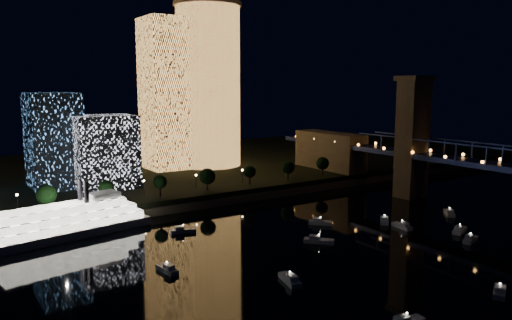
% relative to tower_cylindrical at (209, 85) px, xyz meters
% --- Properties ---
extents(ground, '(520.00, 520.00, 0.00)m').
position_rel_tower_cylindrical_xyz_m(ground, '(-20.34, -142.76, -46.15)').
color(ground, black).
rests_on(ground, ground).
extents(far_bank, '(420.00, 160.00, 5.00)m').
position_rel_tower_cylindrical_xyz_m(far_bank, '(-20.34, 17.24, -43.65)').
color(far_bank, black).
rests_on(far_bank, ground).
extents(seawall, '(420.00, 6.00, 3.00)m').
position_rel_tower_cylindrical_xyz_m(seawall, '(-20.34, -60.76, -44.65)').
color(seawall, '#6B5E4C').
rests_on(seawall, ground).
extents(tower_cylindrical, '(34.00, 34.00, 82.05)m').
position_rel_tower_cylindrical_xyz_m(tower_cylindrical, '(0.00, 0.00, 0.00)').
color(tower_cylindrical, '#FFAC51').
rests_on(tower_cylindrical, far_bank).
extents(tower_rectangular, '(23.11, 23.11, 73.53)m').
position_rel_tower_cylindrical_xyz_m(tower_rectangular, '(-20.42, 3.99, -4.38)').
color(tower_rectangular, '#FFAC51').
rests_on(tower_rectangular, far_bank).
extents(midrise_blocks, '(75.27, 35.62, 38.29)m').
position_rel_tower_cylindrical_xyz_m(midrise_blocks, '(-86.52, -18.15, -25.90)').
color(midrise_blocks, silver).
rests_on(midrise_blocks, far_bank).
extents(riverboat, '(58.87, 21.73, 17.39)m').
position_rel_tower_cylindrical_xyz_m(riverboat, '(-91.31, -71.49, -41.69)').
color(riverboat, silver).
rests_on(riverboat, ground).
extents(motorboats, '(117.90, 87.18, 2.78)m').
position_rel_tower_cylindrical_xyz_m(motorboats, '(-22.83, -130.69, -45.34)').
color(motorboats, silver).
rests_on(motorboats, ground).
extents(esplanade_trees, '(166.39, 6.85, 8.92)m').
position_rel_tower_cylindrical_xyz_m(esplanade_trees, '(-55.13, -54.76, -35.68)').
color(esplanade_trees, black).
rests_on(esplanade_trees, far_bank).
extents(street_lamps, '(132.70, 0.70, 5.65)m').
position_rel_tower_cylindrical_xyz_m(street_lamps, '(-54.34, -48.76, -37.13)').
color(street_lamps, black).
rests_on(street_lamps, far_bank).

